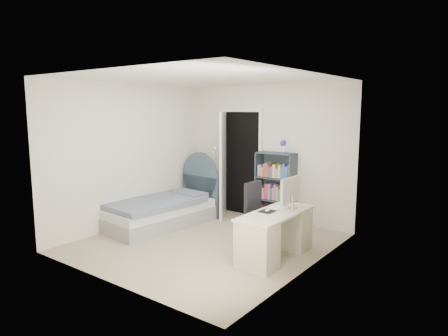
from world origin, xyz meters
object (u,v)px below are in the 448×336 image
Objects in this scene: nightstand at (200,192)px; office_chair at (259,211)px; floor_lamp at (214,188)px; desk at (276,233)px; bed at (164,210)px; bookcase at (276,191)px.

office_chair is at bearing -28.79° from nightstand.
floor_lamp is (0.63, -0.30, 0.20)m from nightstand.
desk reaches higher than office_chair.
bed is 2.40m from desk.
bookcase is (1.50, 1.35, 0.31)m from bed.
bookcase is (1.13, 0.37, 0.03)m from floor_lamp.
desk is (0.89, -1.56, -0.22)m from bookcase.
bookcase is 1.12× the size of desk.
bed is 1.09m from floor_lamp.
bed is 2.13× the size of office_chair.
bed is at bearing -78.48° from nightstand.
floor_lamp is at bearing 149.90° from office_chair.
desk is (2.39, -0.21, 0.08)m from bed.
nightstand is at bearing 150.63° from desk.
office_chair is (1.57, -0.91, -0.02)m from floor_lamp.
bed is at bearing 175.03° from desk.
bed is at bearing -110.57° from floor_lamp.
bookcase is 1.81m from desk.
bookcase is at bearing 42.15° from bed.
bed is at bearing -137.85° from bookcase.
floor_lamp is 1.39× the size of office_chair.
bookcase reaches higher than nightstand.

